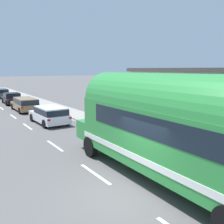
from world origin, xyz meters
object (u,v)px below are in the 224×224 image
(car_third, at_px, (12,98))
(car_fourth, at_px, (1,93))
(painted_bus, at_px, (181,126))
(car_second, at_px, (25,103))
(car_lead, at_px, (50,114))

(car_third, height_order, car_fourth, same)
(painted_bus, xyz_separation_m, car_fourth, (-0.05, 35.04, -1.52))
(car_third, bearing_deg, car_second, -90.67)
(car_fourth, bearing_deg, car_third, -90.63)
(painted_bus, bearing_deg, car_third, 90.30)
(car_lead, xyz_separation_m, car_fourth, (0.12, 21.86, -0.00))
(painted_bus, relative_size, car_third, 2.70)
(car_second, distance_m, car_fourth, 14.60)
(painted_bus, distance_m, car_fourth, 35.07)
(car_second, relative_size, car_third, 1.08)
(car_lead, distance_m, car_third, 13.87)
(car_fourth, bearing_deg, car_lead, -90.32)
(car_third, bearing_deg, car_fourth, 89.37)
(painted_bus, relative_size, car_fourth, 2.70)
(painted_bus, relative_size, car_second, 2.49)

